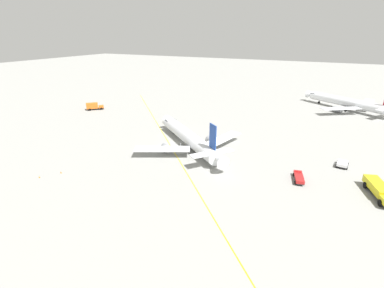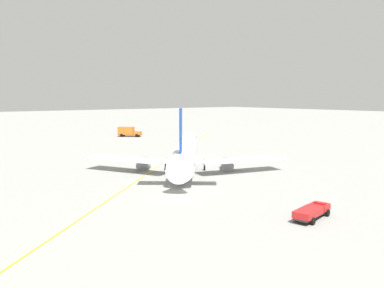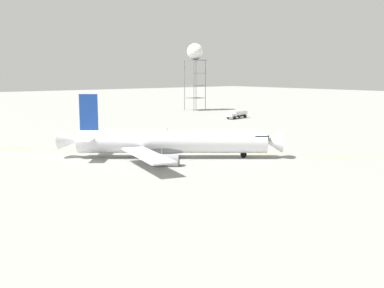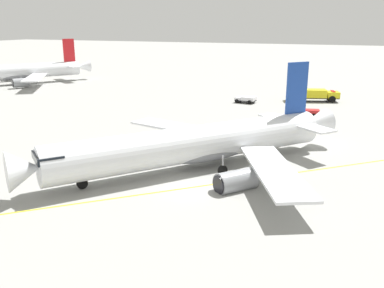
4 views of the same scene
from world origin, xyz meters
name	(u,v)px [view 2 (image 2 of 4)]	position (x,y,z in m)	size (l,w,h in m)	color
ground_plane	(158,165)	(0.00, 0.00, 0.00)	(600.00, 600.00, 0.00)	gray
airliner_main	(185,154)	(-6.33, -1.69, 2.67)	(32.78, 28.40, 11.47)	white
catering_truck_truck	(128,132)	(51.53, -21.69, 1.66)	(6.80, 6.86, 3.10)	#232326
ops_pickup_truck	(312,212)	(-38.31, 5.36, 0.81)	(3.12, 6.03, 1.41)	#232326
taxiway_centreline	(159,166)	(-0.93, 0.38, 0.00)	(105.07, 113.44, 0.01)	yellow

